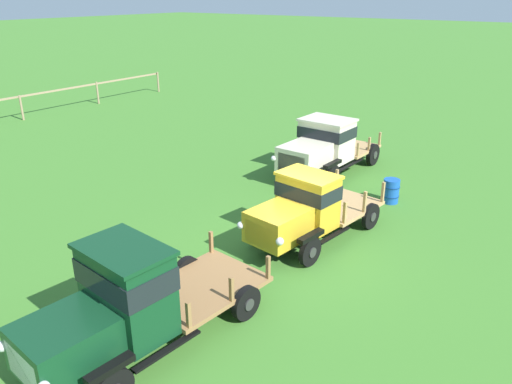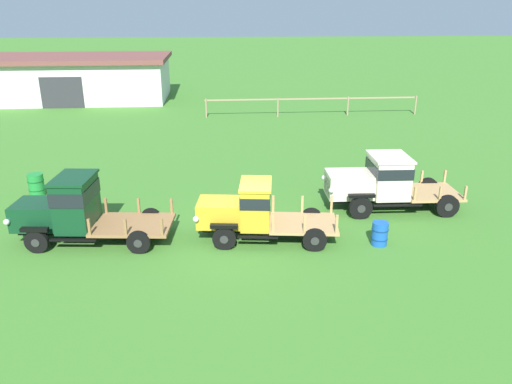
# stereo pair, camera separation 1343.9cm
# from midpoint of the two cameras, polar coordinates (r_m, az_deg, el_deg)

# --- Properties ---
(ground_plane) EXTENTS (240.00, 240.00, 0.00)m
(ground_plane) POSITION_cam_midpoint_polar(r_m,az_deg,el_deg) (14.15, 19.71, -10.62)
(ground_plane) COLOR #3D7528
(farm_shed) EXTENTS (22.48, 8.70, 3.62)m
(farm_shed) POSITION_cam_midpoint_polar(r_m,az_deg,el_deg) (40.98, -19.61, 12.05)
(farm_shed) COLOR silver
(farm_shed) RESTS_ON ground
(paddock_fence) EXTENTS (15.55, 0.36, 1.35)m
(paddock_fence) POSITION_cam_midpoint_polar(r_m,az_deg,el_deg) (33.67, 16.28, 9.39)
(paddock_fence) COLOR #997F60
(paddock_fence) RESTS_ON ground
(vintage_truck_foreground_near) EXTENTS (5.42, 2.48, 2.28)m
(vintage_truck_foreground_near) POSITION_cam_midpoint_polar(r_m,az_deg,el_deg) (12.68, -4.10, -7.20)
(vintage_truck_foreground_near) COLOR black
(vintage_truck_foreground_near) RESTS_ON ground
(vintage_truck_second_in_line) EXTENTS (4.94, 2.37, 2.01)m
(vintage_truck_second_in_line) POSITION_cam_midpoint_polar(r_m,az_deg,el_deg) (13.77, 21.65, -6.88)
(vintage_truck_second_in_line) COLOR black
(vintage_truck_second_in_line) RESTS_ON ground
(vintage_truck_midrow_center) EXTENTS (5.30, 2.38, 2.14)m
(vintage_truck_midrow_center) POSITION_cam_midpoint_polar(r_m,az_deg,el_deg) (18.27, 33.44, -1.83)
(vintage_truck_midrow_center) COLOR black
(vintage_truck_midrow_center) RESTS_ON ground
(oil_drum_beside_row) EXTENTS (0.56, 0.56, 0.81)m
(oil_drum_beside_row) POSITION_cam_midpoint_polar(r_m,az_deg,el_deg) (15.75, 36.83, -8.81)
(oil_drum_beside_row) COLOR #1951B2
(oil_drum_beside_row) RESTS_ON ground
(oil_drum_near_fence) EXTENTS (0.66, 0.66, 0.94)m
(oil_drum_near_fence) POSITION_cam_midpoint_polar(r_m,az_deg,el_deg) (17.27, -13.44, -2.41)
(oil_drum_near_fence) COLOR #1E7F33
(oil_drum_near_fence) RESTS_ON ground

